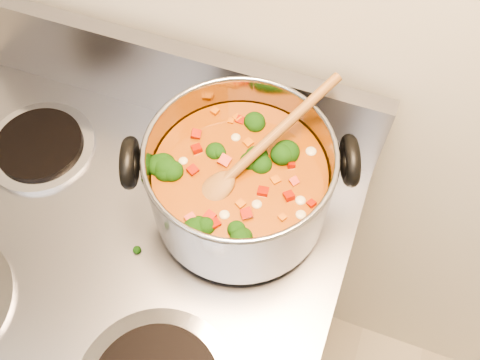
% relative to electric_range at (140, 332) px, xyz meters
% --- Properties ---
extents(electric_range, '(0.74, 0.67, 1.08)m').
position_rel_electric_range_xyz_m(electric_range, '(0.00, 0.00, 0.00)').
color(electric_range, gray).
rests_on(electric_range, ground).
extents(stockpot, '(0.33, 0.27, 0.16)m').
position_rel_electric_range_xyz_m(stockpot, '(0.19, 0.15, 0.54)').
color(stockpot, '#929299').
rests_on(stockpot, electric_range).
extents(wooden_spoon, '(0.16, 0.24, 0.10)m').
position_rel_electric_range_xyz_m(wooden_spoon, '(0.19, 0.16, 0.58)').
color(wooden_spoon, brown).
rests_on(wooden_spoon, stockpot).
extents(cooktop_crumbs, '(0.01, 0.08, 0.01)m').
position_rel_electric_range_xyz_m(cooktop_crumbs, '(0.35, 0.16, 0.46)').
color(cooktop_crumbs, black).
rests_on(cooktop_crumbs, electric_range).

